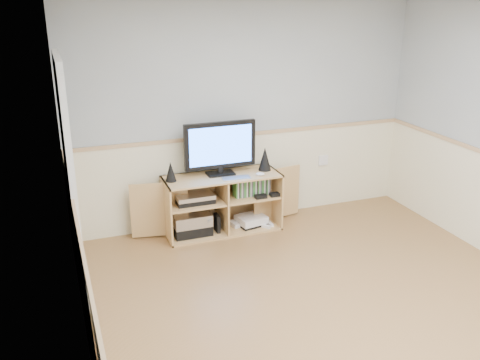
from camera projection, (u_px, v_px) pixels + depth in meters
name	position (u px, v px, depth m)	size (l,w,h in m)	color
room	(338.00, 176.00, 4.09)	(4.04, 4.54, 2.54)	#A6764A
media_cabinet	(221.00, 201.00, 5.97)	(2.00, 0.48, 0.65)	tan
monitor	(220.00, 147.00, 5.75)	(0.79, 0.18, 0.59)	black
speaker_left	(171.00, 172.00, 5.61)	(0.12, 0.12, 0.21)	black
speaker_right	(265.00, 159.00, 5.95)	(0.14, 0.14, 0.26)	black
keyboard	(236.00, 178.00, 5.73)	(0.30, 0.12, 0.01)	silver
mouse	(260.00, 174.00, 5.81)	(0.10, 0.06, 0.04)	white
av_components	(193.00, 217.00, 5.85)	(0.50, 0.31, 0.47)	black
game_consoles	(250.00, 221.00, 6.11)	(0.46, 0.31, 0.11)	white
game_cases	(251.00, 187.00, 5.96)	(0.40, 0.14, 0.19)	#3F8C3F
wall_outlet	(323.00, 160.00, 6.50)	(0.12, 0.03, 0.12)	white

